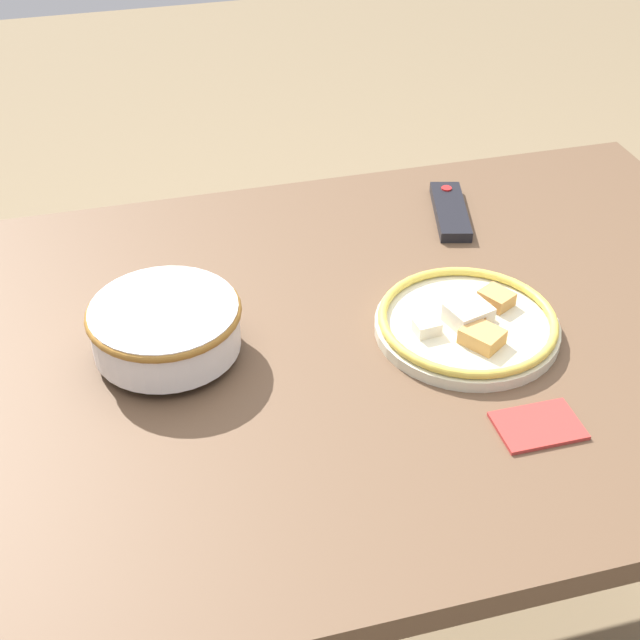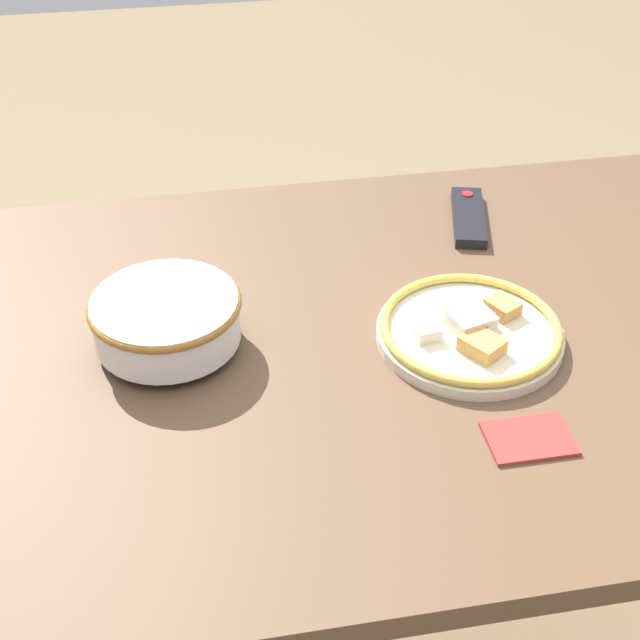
# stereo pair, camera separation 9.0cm
# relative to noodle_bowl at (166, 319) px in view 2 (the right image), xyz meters

# --- Properties ---
(ground_plane) EXTENTS (8.00, 8.00, 0.00)m
(ground_plane) POSITION_rel_noodle_bowl_xyz_m (0.31, -0.02, -0.79)
(ground_plane) COLOR #7F6B4C
(dining_table) EXTENTS (1.43, 1.00, 0.74)m
(dining_table) POSITION_rel_noodle_bowl_xyz_m (0.31, -0.02, -0.13)
(dining_table) COLOR brown
(dining_table) RESTS_ON ground_plane
(noodle_bowl) EXTENTS (0.23, 0.23, 0.09)m
(noodle_bowl) POSITION_rel_noodle_bowl_xyz_m (0.00, 0.00, 0.00)
(noodle_bowl) COLOR silver
(noodle_bowl) RESTS_ON dining_table
(food_plate) EXTENTS (0.29, 0.29, 0.05)m
(food_plate) POSITION_rel_noodle_bowl_xyz_m (0.45, -0.06, -0.03)
(food_plate) COLOR beige
(food_plate) RESTS_ON dining_table
(tv_remote) EXTENTS (0.10, 0.20, 0.02)m
(tv_remote) POSITION_rel_noodle_bowl_xyz_m (0.56, 0.27, -0.04)
(tv_remote) COLOR black
(tv_remote) RESTS_ON dining_table
(folded_napkin) EXTENTS (0.12, 0.08, 0.01)m
(folded_napkin) POSITION_rel_noodle_bowl_xyz_m (0.47, -0.29, -0.05)
(folded_napkin) COLOR #B2332D
(folded_napkin) RESTS_ON dining_table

